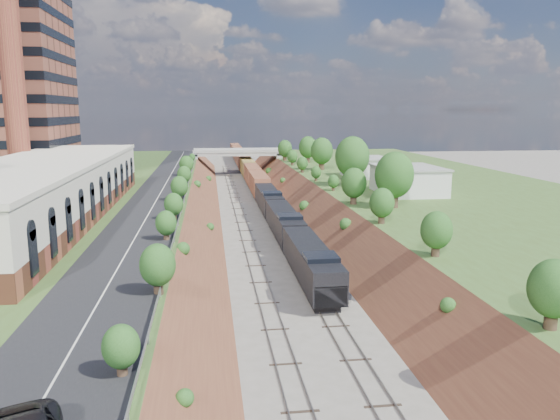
{
  "coord_description": "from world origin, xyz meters",
  "views": [
    {
      "loc": [
        -7.75,
        -30.46,
        18.09
      ],
      "look_at": [
        0.75,
        34.7,
        6.0
      ],
      "focal_mm": 35.0,
      "sensor_mm": 36.0,
      "label": 1
    }
  ],
  "objects": [
    {
      "name": "ground",
      "position": [
        0.0,
        0.0,
        0.0
      ],
      "size": [
        400.0,
        400.0,
        0.0
      ],
      "primitive_type": "plane",
      "color": "#6B665B",
      "rests_on": "ground"
    },
    {
      "name": "platform_left",
      "position": [
        -33.0,
        60.0,
        2.5
      ],
      "size": [
        44.0,
        180.0,
        5.0
      ],
      "primitive_type": "cube",
      "color": "#405523",
      "rests_on": "ground"
    },
    {
      "name": "platform_right",
      "position": [
        33.0,
        60.0,
        2.5
      ],
      "size": [
        44.0,
        180.0,
        5.0
      ],
      "primitive_type": "cube",
      "color": "#405523",
      "rests_on": "ground"
    },
    {
      "name": "embankment_left",
      "position": [
        -11.0,
        60.0,
        0.0
      ],
      "size": [
        10.0,
        180.0,
        10.0
      ],
      "primitive_type": "cube",
      "rotation": [
        0.0,
        0.79,
        0.0
      ],
      "color": "brown",
      "rests_on": "ground"
    },
    {
      "name": "embankment_right",
      "position": [
        11.0,
        60.0,
        0.0
      ],
      "size": [
        10.0,
        180.0,
        10.0
      ],
      "primitive_type": "cube",
      "rotation": [
        0.0,
        0.79,
        0.0
      ],
      "color": "brown",
      "rests_on": "ground"
    },
    {
      "name": "rail_left_track",
      "position": [
        -2.6,
        60.0,
        0.09
      ],
      "size": [
        1.58,
        180.0,
        0.18
      ],
      "primitive_type": "cube",
      "color": "gray",
      "rests_on": "ground"
    },
    {
      "name": "rail_right_track",
      "position": [
        2.6,
        60.0,
        0.09
      ],
      "size": [
        1.58,
        180.0,
        0.18
      ],
      "primitive_type": "cube",
      "color": "gray",
      "rests_on": "ground"
    },
    {
      "name": "road",
      "position": [
        -15.5,
        60.0,
        5.05
      ],
      "size": [
        8.0,
        180.0,
        0.1
      ],
      "primitive_type": "cube",
      "color": "black",
      "rests_on": "platform_left"
    },
    {
      "name": "guardrail",
      "position": [
        -11.4,
        59.8,
        5.55
      ],
      "size": [
        0.1,
        171.0,
        0.7
      ],
      "color": "#99999E",
      "rests_on": "platform_left"
    },
    {
      "name": "commercial_building",
      "position": [
        -28.0,
        38.0,
        8.51
      ],
      "size": [
        14.3,
        62.3,
        7.0
      ],
      "color": "brown",
      "rests_on": "platform_left"
    },
    {
      "name": "smokestack",
      "position": [
        -36.0,
        56.0,
        25.0
      ],
      "size": [
        3.2,
        3.2,
        40.0
      ],
      "primitive_type": "cylinder",
      "color": "brown",
      "rests_on": "platform_left"
    },
    {
      "name": "overpass",
      "position": [
        0.0,
        122.0,
        4.92
      ],
      "size": [
        24.5,
        8.3,
        7.4
      ],
      "color": "gray",
      "rests_on": "ground"
    },
    {
      "name": "white_building_near",
      "position": [
        23.5,
        52.0,
        7.0
      ],
      "size": [
        9.0,
        12.0,
        4.0
      ],
      "primitive_type": "cube",
      "color": "silver",
      "rests_on": "platform_right"
    },
    {
      "name": "white_building_far",
      "position": [
        23.0,
        74.0,
        6.8
      ],
      "size": [
        8.0,
        10.0,
        3.6
      ],
      "primitive_type": "cube",
      "color": "silver",
      "rests_on": "platform_right"
    },
    {
      "name": "tree_right_large",
      "position": [
        17.0,
        40.0,
        9.38
      ],
      "size": [
        5.25,
        5.25,
        7.61
      ],
      "color": "#473323",
      "rests_on": "platform_right"
    },
    {
      "name": "tree_left_crest",
      "position": [
        -11.8,
        20.0,
        7.04
      ],
      "size": [
        2.45,
        2.45,
        3.55
      ],
      "color": "#473323",
      "rests_on": "platform_left"
    },
    {
      "name": "freight_train",
      "position": [
        2.6,
        107.43,
        2.73
      ],
      "size": [
        3.22,
        180.51,
        4.76
      ],
      "color": "black",
      "rests_on": "ground"
    }
  ]
}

